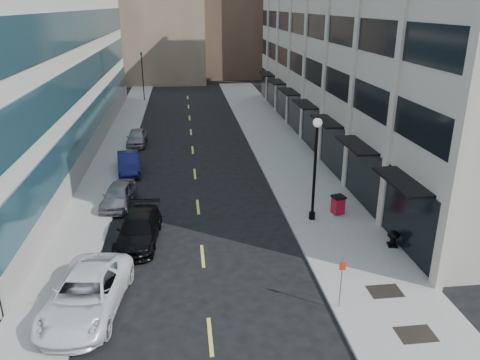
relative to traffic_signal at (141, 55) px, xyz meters
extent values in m
cube|color=gray|center=(13.00, -28.00, -5.64)|extent=(5.00, 80.00, 0.15)
cube|color=gray|center=(-1.00, -28.00, -5.64)|extent=(3.00, 80.00, 0.15)
cube|color=#B7AC9B|center=(22.50, -21.00, 3.28)|extent=(14.00, 46.00, 18.00)
cube|color=black|center=(15.52, -21.00, -3.72)|extent=(0.18, 46.00, 3.60)
cube|color=black|center=(15.53, -21.00, 0.78)|extent=(0.12, 46.00, 1.80)
cube|color=black|center=(15.53, -21.00, 4.28)|extent=(0.12, 46.00, 1.80)
cube|color=#B7AC9B|center=(15.50, -44.00, 3.28)|extent=(0.35, 0.60, 18.00)
cube|color=#B7AC9B|center=(15.50, -38.00, 3.28)|extent=(0.35, 0.60, 18.00)
cube|color=#B7AC9B|center=(15.50, -32.00, 3.28)|extent=(0.35, 0.60, 18.00)
cube|color=#B7AC9B|center=(15.50, -26.00, 3.28)|extent=(0.35, 0.60, 18.00)
cube|color=#B7AC9B|center=(15.50, -20.00, 3.28)|extent=(0.35, 0.60, 18.00)
cube|color=#B7AC9B|center=(15.50, -14.00, 3.28)|extent=(0.35, 0.60, 18.00)
cube|color=#B7AC9B|center=(15.50, -8.00, 3.28)|extent=(0.35, 0.60, 18.00)
cube|color=#B7AC9B|center=(15.50, -2.00, 3.28)|extent=(0.35, 0.60, 18.00)
cube|color=black|center=(14.85, -41.00, -1.82)|extent=(1.30, 4.00, 0.12)
cube|color=black|center=(14.85, -35.00, -1.82)|extent=(1.30, 4.00, 0.12)
cube|color=black|center=(14.85, -29.00, -1.82)|extent=(1.30, 4.00, 0.12)
cube|color=black|center=(14.85, -23.00, -1.82)|extent=(1.30, 4.00, 0.12)
cube|color=black|center=(14.85, -17.00, -1.82)|extent=(1.30, 4.00, 0.12)
cube|color=black|center=(14.85, -11.00, -1.82)|extent=(1.30, 4.00, 0.12)
cube|color=black|center=(14.85, -5.00, -1.82)|extent=(1.30, 4.00, 0.12)
cube|color=gray|center=(-2.46, -21.00, -4.82)|extent=(0.20, 46.00, 1.80)
cube|color=#274F5B|center=(-2.47, -21.00, -2.72)|extent=(0.14, 45.60, 2.40)
cube|color=#274F5B|center=(-2.47, -21.00, 0.78)|extent=(0.14, 45.60, 2.40)
cube|color=#274F5B|center=(-2.47, -21.00, 4.28)|extent=(0.14, 45.60, 2.40)
cube|color=#9B7B65|center=(-8.50, 30.00, 5.28)|extent=(12.00, 14.00, 22.00)
cube|color=#B7AC9B|center=(23.50, 18.00, 4.28)|extent=(10.00, 14.00, 20.00)
cube|color=black|center=(13.10, -47.00, -5.56)|extent=(1.40, 1.00, 0.01)
cube|color=black|center=(13.10, -44.20, -5.56)|extent=(1.40, 1.00, 0.01)
cube|color=#D8CC4C|center=(5.50, -46.00, -5.71)|extent=(0.15, 2.20, 0.01)
cube|color=#D8CC4C|center=(5.50, -40.00, -5.71)|extent=(0.15, 2.20, 0.01)
cube|color=#D8CC4C|center=(5.50, -34.00, -5.71)|extent=(0.15, 2.20, 0.01)
cube|color=#D8CC4C|center=(5.50, -28.00, -5.71)|extent=(0.15, 2.20, 0.01)
cube|color=#D8CC4C|center=(5.50, -22.00, -5.71)|extent=(0.15, 2.20, 0.01)
cube|color=#D8CC4C|center=(5.50, -16.00, -5.71)|extent=(0.15, 2.20, 0.01)
cube|color=#D8CC4C|center=(5.50, -10.00, -5.71)|extent=(0.15, 2.20, 0.01)
cube|color=#D8CC4C|center=(5.50, -4.00, -5.71)|extent=(0.15, 2.20, 0.01)
cube|color=#D8CC4C|center=(5.50, 2.00, -5.71)|extent=(0.15, 2.20, 0.01)
cylinder|color=black|center=(0.00, 0.00, -2.72)|extent=(0.12, 0.12, 6.00)
imported|color=black|center=(0.00, 0.00, 0.27)|extent=(0.66, 0.66, 1.98)
imported|color=white|center=(0.70, -43.88, -4.91)|extent=(3.42, 6.13, 1.62)
imported|color=black|center=(2.30, -38.12, -4.99)|extent=(2.43, 5.14, 1.45)
imported|color=gray|center=(0.70, -33.21, -5.01)|extent=(2.19, 4.31, 1.41)
imported|color=#131648|center=(0.70, -27.00, -5.00)|extent=(2.04, 4.50, 1.43)
imported|color=gray|center=(0.70, -19.82, -5.03)|extent=(1.66, 4.04, 1.37)
cube|color=#A90B23|center=(13.58, -36.27, -5.03)|extent=(0.73, 0.73, 0.97)
cube|color=black|center=(13.58, -36.27, -4.52)|extent=(0.82, 0.82, 0.12)
cylinder|color=black|center=(13.38, -35.95, -5.46)|extent=(0.06, 0.21, 0.21)
cylinder|color=black|center=(13.77, -35.95, -5.46)|extent=(0.06, 0.21, 0.21)
cylinder|color=black|center=(11.90, -36.80, -5.36)|extent=(0.36, 0.36, 0.41)
cylinder|color=black|center=(11.90, -36.80, -2.73)|extent=(0.16, 0.16, 5.23)
sphere|color=silver|center=(11.90, -36.80, 0.06)|extent=(0.50, 0.50, 0.50)
cone|color=black|center=(11.90, -36.80, 0.34)|extent=(0.14, 0.14, 0.20)
cylinder|color=slate|center=(10.80, -45.00, -4.46)|extent=(0.04, 0.04, 2.22)
cube|color=red|center=(10.80, -45.02, -3.67)|extent=(0.26, 0.05, 0.35)
cube|color=black|center=(15.10, -40.42, -5.50)|extent=(0.53, 0.53, 0.13)
cylinder|color=black|center=(15.10, -40.42, -5.24)|extent=(0.28, 0.28, 0.44)
ellipsoid|color=black|center=(15.10, -40.42, -4.94)|extent=(0.61, 0.61, 0.43)
camera|label=1|loc=(4.87, -60.33, 5.95)|focal=35.00mm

